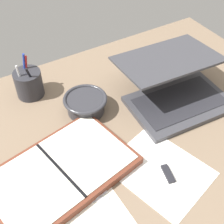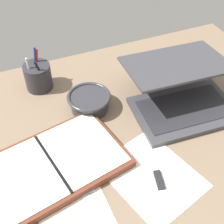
# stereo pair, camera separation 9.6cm
# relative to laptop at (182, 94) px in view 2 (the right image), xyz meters

# --- Properties ---
(desk_top) EXTENTS (1.40, 1.00, 0.02)m
(desk_top) POSITION_rel_laptop_xyz_m (-0.26, -0.07, -0.06)
(desk_top) COLOR #75604C
(desk_top) RESTS_ON ground
(laptop) EXTENTS (0.36, 0.35, 0.15)m
(laptop) POSITION_rel_laptop_xyz_m (0.00, 0.00, 0.00)
(laptop) COLOR #38383D
(laptop) RESTS_ON desk_top
(bowl) EXTENTS (0.15, 0.15, 0.06)m
(bowl) POSITION_rel_laptop_xyz_m (-0.29, 0.11, -0.02)
(bowl) COLOR #2D2D33
(bowl) RESTS_ON desk_top
(pen_cup) EXTENTS (0.10, 0.10, 0.15)m
(pen_cup) POSITION_rel_laptop_xyz_m (-0.42, 0.28, -0.00)
(pen_cup) COLOR #28282D
(pen_cup) RESTS_ON desk_top
(planner) EXTENTS (0.45, 0.33, 0.03)m
(planner) POSITION_rel_laptop_xyz_m (-0.47, -0.09, -0.04)
(planner) COLOR brown
(planner) RESTS_ON desk_top
(scissors) EXTENTS (0.14, 0.07, 0.01)m
(scissors) POSITION_rel_laptop_xyz_m (-0.49, -0.19, -0.05)
(scissors) COLOR #B7B7BC
(scissors) RESTS_ON desk_top
(paper_sheet_front) EXTENTS (0.28, 0.31, 0.00)m
(paper_sheet_front) POSITION_rel_laptop_xyz_m (-0.22, -0.22, -0.05)
(paper_sheet_front) COLOR white
(paper_sheet_front) RESTS_ON desk_top
(paper_sheet_beside_planner) EXTENTS (0.18, 0.22, 0.00)m
(paper_sheet_beside_planner) POSITION_rel_laptop_xyz_m (-0.46, -0.26, -0.05)
(paper_sheet_beside_planner) COLOR silver
(paper_sheet_beside_planner) RESTS_ON desk_top
(usb_drive) EXTENTS (0.03, 0.07, 0.01)m
(usb_drive) POSITION_rel_laptop_xyz_m (-0.21, -0.24, -0.05)
(usb_drive) COLOR black
(usb_drive) RESTS_ON desk_top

